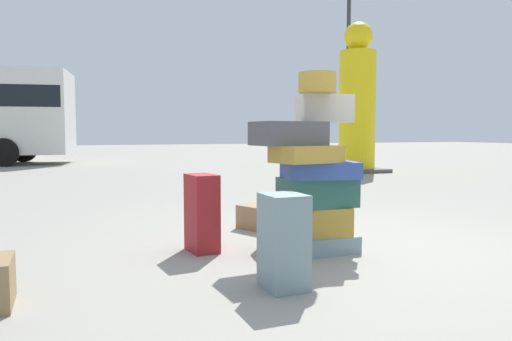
# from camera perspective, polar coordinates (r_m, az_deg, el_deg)

# --- Properties ---
(ground_plane) EXTENTS (80.00, 80.00, 0.00)m
(ground_plane) POSITION_cam_1_polar(r_m,az_deg,el_deg) (4.49, 10.63, -9.36)
(ground_plane) COLOR gray
(suitcase_tower) EXTENTS (1.03, 0.77, 1.59)m
(suitcase_tower) POSITION_cam_1_polar(r_m,az_deg,el_deg) (4.33, 6.38, -1.26)
(suitcase_tower) COLOR gray
(suitcase_tower) RESTS_ON ground
(suitcase_slate_upright_blue) EXTENTS (0.27, 0.32, 0.65)m
(suitcase_slate_upright_blue) POSITION_cam_1_polar(r_m,az_deg,el_deg) (3.34, 3.29, -8.36)
(suitcase_slate_upright_blue) COLOR gray
(suitcase_slate_upright_blue) RESTS_ON ground
(suitcase_brown_right_side) EXTENTS (0.82, 0.68, 0.26)m
(suitcase_brown_right_side) POSITION_cam_1_polar(r_m,az_deg,el_deg) (5.52, 1.80, -5.29)
(suitcase_brown_right_side) COLOR olive
(suitcase_brown_right_side) RESTS_ON ground
(suitcase_maroon_behind_tower) EXTENTS (0.26, 0.36, 0.70)m
(suitcase_maroon_behind_tower) POSITION_cam_1_polar(r_m,az_deg,el_deg) (4.38, -6.39, -5.01)
(suitcase_maroon_behind_tower) COLOR maroon
(suitcase_maroon_behind_tower) RESTS_ON ground
(suitcase_tan_left_side) EXTENTS (0.61, 0.36, 0.25)m
(suitcase_tan_left_side) POSITION_cam_1_polar(r_m,az_deg,el_deg) (6.45, 5.81, -3.97)
(suitcase_tan_left_side) COLOR #B28C33
(suitcase_tan_left_side) RESTS_ON ground
(yellow_dummy_statue) EXTENTS (1.37, 1.37, 4.02)m
(yellow_dummy_statue) POSITION_cam_1_polar(r_m,az_deg,el_deg) (13.46, 11.85, 7.44)
(yellow_dummy_statue) COLOR yellow
(yellow_dummy_statue) RESTS_ON ground
(lamp_post) EXTENTS (0.36, 0.36, 6.71)m
(lamp_post) POSITION_cam_1_polar(r_m,az_deg,el_deg) (15.35, 10.88, 16.64)
(lamp_post) COLOR #333338
(lamp_post) RESTS_ON ground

